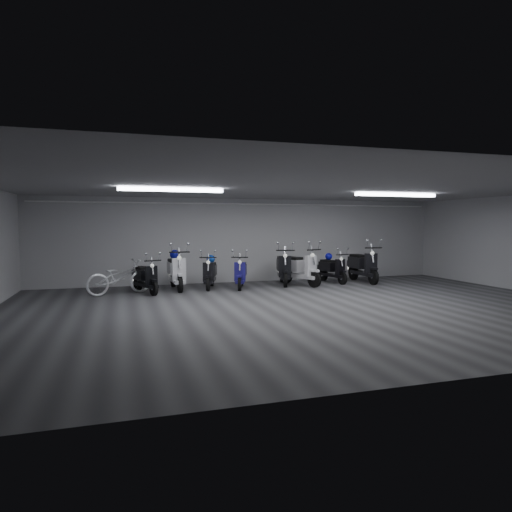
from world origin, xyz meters
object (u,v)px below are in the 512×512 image
object	(u,v)px
helmet_2	(175,254)
scooter_4	(241,268)
bicycle	(119,273)
scooter_1	(145,272)
helmet_0	(211,259)
scooter_8	(363,260)
helmet_1	(329,256)
scooter_3	(210,269)
scooter_6	(300,263)
scooter_5	(284,263)
scooter_7	(333,265)
scooter_2	(176,266)

from	to	relation	value
helmet_2	scooter_4	bearing A→B (deg)	-15.15
bicycle	helmet_2	xyz separation A→B (m)	(1.61, 0.68, 0.45)
scooter_1	helmet_0	size ratio (longest dim) A/B	6.31
helmet_0	scooter_4	bearing A→B (deg)	-26.60
scooter_8	helmet_1	bearing A→B (deg)	158.97
scooter_1	scooter_3	distance (m)	1.97
scooter_6	helmet_2	bearing A→B (deg)	151.65
scooter_5	helmet_2	size ratio (longest dim) A/B	6.60
scooter_8	scooter_7	bearing A→B (deg)	169.54
scooter_7	helmet_2	xyz separation A→B (m)	(-5.18, 0.18, 0.43)
scooter_6	helmet_2	xyz separation A→B (m)	(-3.89, 0.44, 0.31)
scooter_1	scooter_6	size ratio (longest dim) A/B	0.83
bicycle	helmet_0	size ratio (longest dim) A/B	7.15
scooter_3	helmet_2	bearing A→B (deg)	179.73
scooter_3	scooter_5	bearing A→B (deg)	20.92
scooter_2	bicycle	bearing A→B (deg)	-168.07
scooter_3	scooter_5	distance (m)	2.44
scooter_3	scooter_8	size ratio (longest dim) A/B	0.82
scooter_1	scooter_5	bearing A→B (deg)	-13.14
scooter_4	scooter_5	bearing A→B (deg)	32.01
scooter_1	helmet_1	size ratio (longest dim) A/B	6.80
helmet_0	scooter_8	bearing A→B (deg)	-3.21
scooter_2	helmet_2	bearing A→B (deg)	90.00
scooter_5	bicycle	xyz separation A→B (m)	(-5.06, -0.52, -0.12)
scooter_2	bicycle	xyz separation A→B (m)	(-1.62, -0.41, -0.13)
scooter_2	scooter_7	size ratio (longest dim) A/B	1.19
scooter_8	bicycle	size ratio (longest dim) A/B	1.10
scooter_3	scooter_6	xyz separation A→B (m)	(2.87, -0.12, 0.11)
scooter_1	scooter_7	size ratio (longest dim) A/B	0.99
scooter_4	helmet_2	bearing A→B (deg)	-176.69
scooter_6	scooter_8	xyz separation A→B (m)	(2.32, 0.05, 0.02)
scooter_3	scooter_2	bearing A→B (deg)	-165.75
helmet_0	helmet_2	world-z (taller)	helmet_2
scooter_4	helmet_0	size ratio (longest dim) A/B	6.45
scooter_6	helmet_0	world-z (taller)	scooter_6
helmet_1	scooter_5	bearing A→B (deg)	-173.31
scooter_3	scooter_1	bearing A→B (deg)	-150.50
bicycle	scooter_8	bearing A→B (deg)	-108.18
bicycle	helmet_0	xyz separation A→B (m)	(2.69, 0.58, 0.30)
scooter_2	helmet_2	world-z (taller)	scooter_2
scooter_1	scooter_8	xyz separation A→B (m)	(7.11, 0.36, 0.14)
scooter_6	helmet_1	size ratio (longest dim) A/B	8.24
helmet_2	scooter_3	bearing A→B (deg)	-17.34
scooter_1	scooter_5	distance (m)	4.40
scooter_6	scooter_8	bearing A→B (deg)	-20.59
scooter_5	helmet_1	world-z (taller)	scooter_5
scooter_5	scooter_8	bearing A→B (deg)	10.56
helmet_0	helmet_1	xyz separation A→B (m)	(4.06, 0.14, -0.02)
scooter_3	scooter_6	world-z (taller)	scooter_6
scooter_5	helmet_2	xyz separation A→B (m)	(-3.45, 0.15, 0.32)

